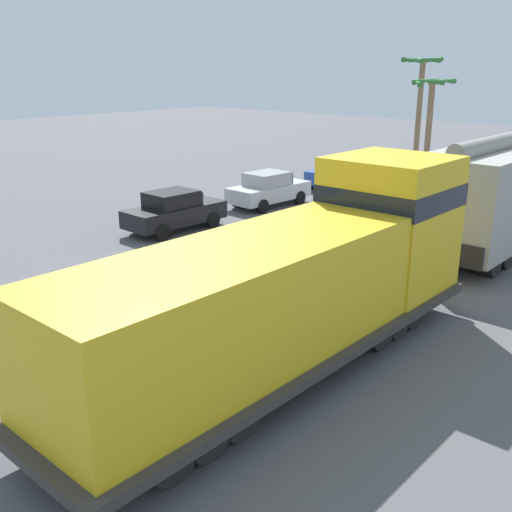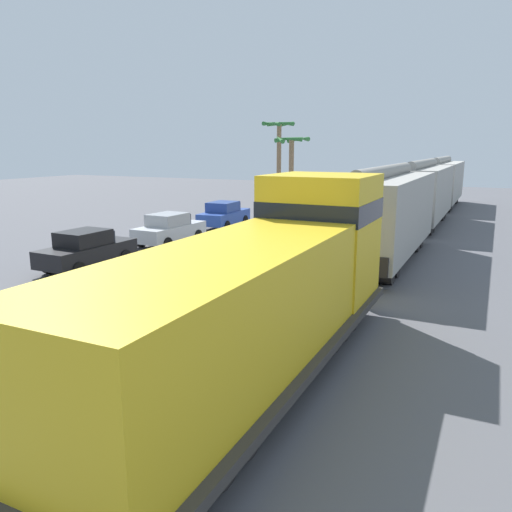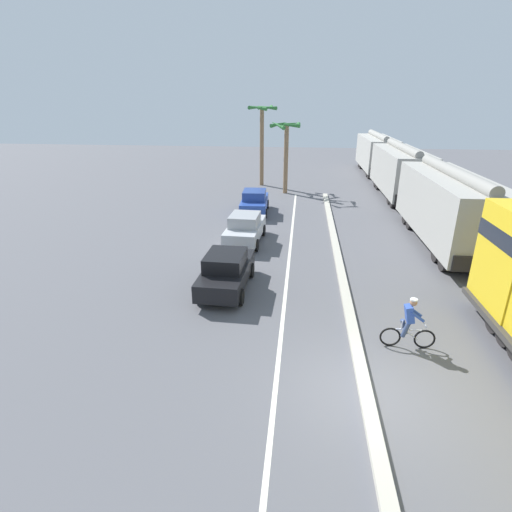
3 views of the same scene
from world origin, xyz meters
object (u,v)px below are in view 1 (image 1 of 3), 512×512
Objects in this scene: parked_car_black at (174,211)px; hopper_car_lead at (508,190)px; locomotive at (305,284)px; parked_car_blue at (338,172)px; palm_tree_far at (422,84)px; parked_car_silver at (269,189)px; palm_tree_near at (431,102)px; cyclist at (228,265)px.

hopper_car_lead is at bearing 32.56° from parked_car_black.
locomotive is 20.54m from parked_car_blue.
parked_car_blue is 0.61× the size of palm_tree_far.
parked_car_silver is at bearing 90.62° from parked_car_black.
palm_tree_far reaches higher than parked_car_silver.
parked_car_blue is at bearing 92.00° from parked_car_silver.
locomotive is at bearing -69.26° from palm_tree_near.
locomotive is 1.98× the size of palm_tree_near.
parked_car_silver and parked_car_blue have the same top height.
hopper_car_lead is 19.24m from palm_tree_far.
cyclist reaches higher than parked_car_blue.
parked_car_blue is 16.88m from cyclist.
palm_tree_near reaches higher than parked_car_blue.
locomotive is 1.66× the size of palm_tree_far.
parked_car_blue is (-0.28, 12.01, 0.00)m from parked_car_black.
palm_tree_near is at bearing 83.02° from parked_car_silver.
parked_car_black is 0.99× the size of parked_car_silver.
parked_car_silver is 0.61× the size of palm_tree_far.
palm_tree_far is (-11.42, 15.15, 3.17)m from hopper_car_lead.
palm_tree_near reaches higher than cyclist.
locomotive is at bearing -26.77° from parked_car_black.
palm_tree_far is at bearing 125.69° from palm_tree_near.
locomotive is at bearing -57.87° from parked_car_blue.
palm_tree_far reaches higher than palm_tree_near.
palm_tree_far is at bearing 92.06° from parked_car_black.
palm_tree_near reaches higher than hopper_car_lead.
palm_tree_near is (1.51, 18.74, 3.50)m from parked_car_black.
locomotive is 29.80m from palm_tree_far.
locomotive is 4.72m from cyclist.
parked_car_black is 5.90m from parked_car_silver.
hopper_car_lead is at bearing 67.69° from cyclist.
palm_tree_far is (-2.30, 3.20, 0.94)m from palm_tree_near.
parked_car_blue is (-0.21, 6.11, 0.00)m from parked_car_silver.
locomotive is 6.77× the size of cyclist.
parked_car_silver is 2.49× the size of cyclist.
parked_car_black is (-10.64, 5.37, -0.98)m from locomotive.
parked_car_silver is (-10.70, -0.89, -1.26)m from hopper_car_lead.
palm_tree_far reaches higher than hopper_car_lead.
parked_car_black is at bearing -88.68° from parked_car_blue.
parked_car_black is 12.01m from parked_car_blue.
parked_car_black is at bearing 153.23° from locomotive.
parked_car_blue is at bearing 122.13° from locomotive.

